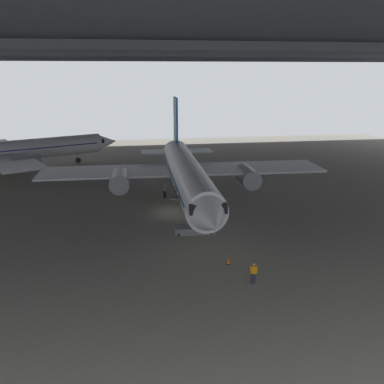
# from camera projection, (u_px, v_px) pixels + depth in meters

# --- Properties ---
(ground_plane) EXTENTS (110.00, 110.00, 0.00)m
(ground_plane) POSITION_uv_depth(u_px,v_px,m) (179.00, 212.00, 48.39)
(ground_plane) COLOR gray
(hangar_structure) EXTENTS (121.00, 99.00, 18.82)m
(hangar_structure) POSITION_uv_depth(u_px,v_px,m) (164.00, 48.00, 56.51)
(hangar_structure) COLOR #4C4F54
(hangar_structure) RESTS_ON ground_plane
(airplane_main) EXTENTS (36.01, 37.41, 11.69)m
(airplane_main) POSITION_uv_depth(u_px,v_px,m) (187.00, 174.00, 51.34)
(airplane_main) COLOR white
(airplane_main) RESTS_ON ground_plane
(boarding_stairs) EXTENTS (4.28, 1.62, 4.70)m
(boarding_stairs) POSITION_uv_depth(u_px,v_px,m) (193.00, 226.00, 42.11)
(boarding_stairs) COLOR slate
(boarding_stairs) RESTS_ON ground_plane
(crew_worker_near_nose) EXTENTS (0.54, 0.29, 1.67)m
(crew_worker_near_nose) POSITION_uv_depth(u_px,v_px,m) (254.00, 272.00, 31.93)
(crew_worker_near_nose) COLOR #232838
(crew_worker_near_nose) RESTS_ON ground_plane
(crew_worker_by_stairs) EXTENTS (0.53, 0.31, 1.73)m
(crew_worker_by_stairs) POSITION_uv_depth(u_px,v_px,m) (213.00, 213.00, 44.99)
(crew_worker_by_stairs) COLOR #232838
(crew_worker_by_stairs) RESTS_ON ground_plane
(airplane_distant) EXTENTS (29.44, 29.46, 9.95)m
(airplane_distant) POSITION_uv_depth(u_px,v_px,m) (25.00, 149.00, 69.25)
(airplane_distant) COLOR white
(airplane_distant) RESTS_ON ground_plane
(traffic_cone_orange) EXTENTS (0.36, 0.36, 0.60)m
(traffic_cone_orange) POSITION_uv_depth(u_px,v_px,m) (228.00, 261.00, 35.40)
(traffic_cone_orange) COLOR black
(traffic_cone_orange) RESTS_ON ground_plane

